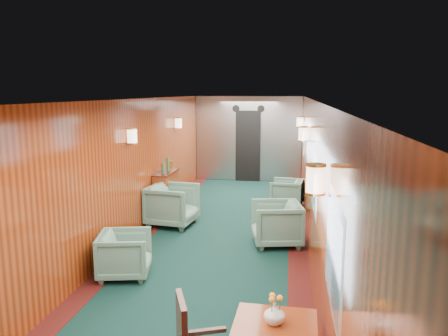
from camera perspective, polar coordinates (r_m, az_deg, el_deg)
name	(u,v)px	position (r m, az deg, el deg)	size (l,w,h in m)	color
room	(210,152)	(6.52, -1.82, 2.14)	(12.00, 12.10, 2.40)	black
bulkhead	(248,139)	(12.39, 3.19, 3.76)	(2.98, 0.17, 2.39)	#A6A8AD
windows_right	(310,164)	(6.69, 11.21, 0.56)	(0.02, 8.60, 0.80)	#A4A6AB
wall_sconces	(216,137)	(7.06, -0.99, 4.01)	(2.97, 7.97, 0.25)	#FFE7C6
credenza	(166,192)	(9.15, -7.54, -3.15)	(0.31, 1.00, 1.17)	maroon
flower_vase	(274,313)	(3.66, 6.60, -18.34)	(0.17, 0.17, 0.17)	silver
armchair_left_near	(125,254)	(6.27, -12.82, -10.94)	(0.67, 0.69, 0.63)	#204A3F
armchair_left_far	(173,205)	(8.38, -6.74, -4.82)	(0.84, 0.86, 0.79)	#204A3F
armchair_right_near	(276,223)	(7.35, 6.85, -7.20)	(0.77, 0.79, 0.72)	#204A3F
armchair_right_far	(286,193)	(9.70, 8.14, -3.30)	(0.67, 0.69, 0.62)	#204A3F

